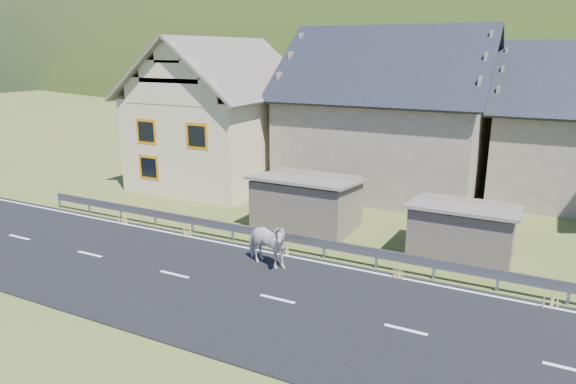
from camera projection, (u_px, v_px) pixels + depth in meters
The scene contains 11 objects.
ground at pixel (277, 300), 15.85m from camera, with size 160.00×160.00×0.00m, color #3D4919.
road at pixel (277, 300), 15.85m from camera, with size 60.00×7.00×0.04m, color black.
lane_markings at pixel (277, 299), 15.84m from camera, with size 60.00×6.60×0.01m, color silver.
guardrail at pixel (324, 244), 18.87m from camera, with size 28.10×0.09×0.75m.
shed_left at pixel (307, 203), 22.01m from camera, with size 4.30×3.30×2.40m, color #726154.
shed_right at pixel (462, 233), 18.79m from camera, with size 3.80×2.90×2.20m, color #726154.
house_cream at pixel (221, 106), 29.34m from camera, with size 7.80×9.80×8.30m.
house_stone_a at pixel (389, 104), 27.94m from camera, with size 10.80×9.80×8.90m.
mountain at pixel (539, 133), 173.88m from camera, with size 440.00×280.00×260.00m, color #26360E.
conifer_patch at pixel (288, 55), 132.71m from camera, with size 76.00×50.00×28.00m, color black.
horse at pixel (266, 244), 18.04m from camera, with size 2.02×0.92×1.71m, color beige.
Camera 1 is at (6.76, -12.68, 7.48)m, focal length 32.00 mm.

